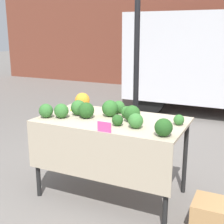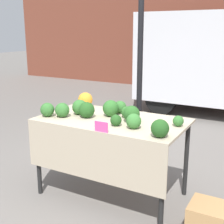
# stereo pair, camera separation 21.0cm
# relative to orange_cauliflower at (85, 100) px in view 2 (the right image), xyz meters

# --- Properties ---
(ground_plane) EXTENTS (40.00, 40.00, 0.00)m
(ground_plane) POSITION_rel_orange_cauliflower_xyz_m (0.57, -0.33, -1.00)
(ground_plane) COLOR slate
(tent_pole) EXTENTS (0.07, 0.07, 2.29)m
(tent_pole) POSITION_rel_orange_cauliflower_xyz_m (0.56, 0.41, 0.15)
(tent_pole) COLOR black
(tent_pole) RESTS_ON ground_plane
(market_table) EXTENTS (1.61, 0.91, 0.91)m
(market_table) POSITION_rel_orange_cauliflower_xyz_m (0.57, -0.40, -0.21)
(market_table) COLOR tan
(market_table) RESTS_ON ground_plane
(orange_cauliflower) EXTENTS (0.18, 0.18, 0.18)m
(orange_cauliflower) POSITION_rel_orange_cauliflower_xyz_m (0.00, 0.00, 0.00)
(orange_cauliflower) COLOR orange
(orange_cauliflower) RESTS_ON market_table
(romanesco_head) EXTENTS (0.15, 0.15, 0.12)m
(romanesco_head) POSITION_rel_orange_cauliflower_xyz_m (0.01, -0.16, -0.03)
(romanesco_head) COLOR #93B238
(romanesco_head) RESTS_ON market_table
(broccoli_head_0) EXTENTS (0.16, 0.16, 0.16)m
(broccoli_head_0) POSITION_rel_orange_cauliflower_xyz_m (-0.12, -0.59, -0.01)
(broccoli_head_0) COLOR #336B2D
(broccoli_head_0) RESTS_ON market_table
(broccoli_head_1) EXTENTS (0.15, 0.15, 0.15)m
(broccoli_head_1) POSITION_rel_orange_cauliflower_xyz_m (0.53, -0.07, -0.02)
(broccoli_head_1) COLOR #336B2D
(broccoli_head_1) RESTS_ON market_table
(broccoli_head_2) EXTENTS (0.18, 0.18, 0.18)m
(broccoli_head_2) POSITION_rel_orange_cauliflower_xyz_m (0.30, -0.42, -0.00)
(broccoli_head_2) COLOR #23511E
(broccoli_head_2) RESTS_ON market_table
(broccoli_head_3) EXTENTS (0.18, 0.18, 0.18)m
(broccoli_head_3) POSITION_rel_orange_cauliflower_xyz_m (0.81, -0.33, -0.00)
(broccoli_head_3) COLOR #285B23
(broccoli_head_3) RESTS_ON market_table
(broccoli_head_4) EXTENTS (0.18, 0.18, 0.18)m
(broccoli_head_4) POSITION_rel_orange_cauliflower_xyz_m (0.50, -0.24, 0.00)
(broccoli_head_4) COLOR #2D6628
(broccoli_head_4) RESTS_ON market_table
(broccoli_head_5) EXTENTS (0.11, 0.11, 0.11)m
(broccoli_head_5) POSITION_rel_orange_cauliflower_xyz_m (1.29, -0.24, -0.04)
(broccoli_head_5) COLOR #336B2D
(broccoli_head_5) RESTS_ON market_table
(broccoli_head_6) EXTENTS (0.13, 0.13, 0.13)m
(broccoli_head_6) POSITION_rel_orange_cauliflower_xyz_m (0.69, -0.20, -0.03)
(broccoli_head_6) COLOR #2D6628
(broccoli_head_6) RESTS_ON market_table
(broccoli_head_7) EXTENTS (0.16, 0.16, 0.16)m
(broccoli_head_7) POSITION_rel_orange_cauliflower_xyz_m (0.04, -0.53, -0.01)
(broccoli_head_7) COLOR #336B2D
(broccoli_head_7) RESTS_ON market_table
(broccoli_head_8) EXTENTS (0.12, 0.12, 0.12)m
(broccoli_head_8) POSITION_rel_orange_cauliflower_xyz_m (0.73, -0.53, -0.03)
(broccoli_head_8) COLOR #23511E
(broccoli_head_8) RESTS_ON market_table
(broccoli_head_9) EXTENTS (0.17, 0.17, 0.17)m
(broccoli_head_9) POSITION_rel_orange_cauliflower_xyz_m (1.24, -0.65, -0.01)
(broccoli_head_9) COLOR #23511E
(broccoli_head_9) RESTS_ON market_table
(broccoli_head_10) EXTENTS (0.17, 0.17, 0.17)m
(broccoli_head_10) POSITION_rel_orange_cauliflower_xyz_m (0.15, -0.34, -0.00)
(broccoli_head_10) COLOR #336B2D
(broccoli_head_10) RESTS_ON market_table
(broccoli_head_11) EXTENTS (0.15, 0.15, 0.15)m
(broccoli_head_11) POSITION_rel_orange_cauliflower_xyz_m (0.92, -0.53, -0.02)
(broccoli_head_11) COLOR #387533
(broccoli_head_11) RESTS_ON market_table
(price_sign) EXTENTS (0.15, 0.01, 0.10)m
(price_sign) POSITION_rel_orange_cauliflower_xyz_m (0.70, -0.78, -0.04)
(price_sign) COLOR #EF4793
(price_sign) RESTS_ON market_table
(produce_crate) EXTENTS (0.47, 0.35, 0.30)m
(produce_crate) POSITION_rel_orange_cauliflower_xyz_m (1.77, -0.56, -0.85)
(produce_crate) COLOR tan
(produce_crate) RESTS_ON ground_plane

